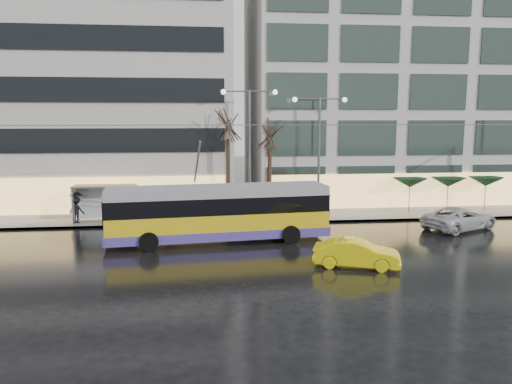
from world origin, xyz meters
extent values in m
plane|color=black|center=(0.00, 0.00, 0.00)|extent=(140.00, 140.00, 0.00)
cube|color=gray|center=(2.00, 14.00, 0.07)|extent=(80.00, 10.00, 0.15)
cube|color=slate|center=(2.00, 9.05, 0.07)|extent=(80.00, 0.10, 0.15)
cube|color=#BAB6B2|center=(-16.00, 19.00, 11.15)|extent=(34.00, 14.00, 22.00)
cube|color=#BAB6B2|center=(19.00, 19.00, 12.65)|extent=(32.00, 14.00, 25.00)
cube|color=gold|center=(-0.47, 4.50, 1.11)|extent=(12.94, 3.96, 1.59)
cube|color=#493A92|center=(-0.47, 4.50, 0.58)|extent=(12.99, 4.00, 0.53)
cube|color=black|center=(-0.47, 4.50, 2.28)|extent=(12.97, 3.98, 0.96)
cube|color=gray|center=(-0.47, 4.50, 3.03)|extent=(12.94, 3.96, 0.53)
cube|color=black|center=(5.90, 5.16, 2.12)|extent=(0.32, 2.43, 1.38)
cube|color=black|center=(-6.83, 3.84, 2.12)|extent=(0.32, 2.43, 1.38)
cylinder|color=black|center=(3.41, 6.24, 0.53)|extent=(1.09, 0.48, 1.06)
cylinder|color=black|center=(3.68, 3.60, 0.53)|extent=(1.09, 0.48, 1.06)
cylinder|color=black|center=(-4.62, 5.40, 0.53)|extent=(1.09, 0.48, 1.06)
cylinder|color=black|center=(-4.34, 2.76, 0.53)|extent=(1.09, 0.48, 1.06)
cylinder|color=#595B60|center=(-1.63, 5.39, 4.56)|extent=(0.47, 3.93, 2.79)
cylinder|color=#595B60|center=(-1.68, 5.92, 4.56)|extent=(0.47, 3.93, 2.79)
cylinder|color=#595B60|center=(1.00, 5.75, 6.80)|extent=(42.00, 0.04, 0.04)
cylinder|color=#595B60|center=(1.00, 6.25, 6.80)|extent=(42.00, 0.04, 0.04)
cube|color=#595B60|center=(-8.00, 10.50, 2.60)|extent=(4.20, 1.60, 0.12)
cube|color=silver|center=(-8.00, 11.20, 1.35)|extent=(4.00, 0.05, 2.20)
cube|color=white|center=(-10.05, 10.50, 1.35)|extent=(0.10, 1.40, 2.20)
cylinder|color=#595B60|center=(-10.00, 9.80, 1.35)|extent=(0.10, 0.10, 2.40)
cylinder|color=#595B60|center=(-10.00, 11.20, 1.35)|extent=(0.10, 0.10, 2.40)
cylinder|color=#595B60|center=(-6.00, 9.80, 1.35)|extent=(0.10, 0.10, 2.40)
cylinder|color=#595B60|center=(-6.00, 11.20, 1.35)|extent=(0.10, 0.10, 2.40)
cylinder|color=#595B60|center=(2.00, 10.80, 4.65)|extent=(0.18, 0.18, 9.00)
cylinder|color=#595B60|center=(1.10, 10.80, 9.05)|extent=(1.80, 0.10, 0.10)
cylinder|color=#595B60|center=(2.90, 10.80, 9.05)|extent=(1.80, 0.10, 0.10)
sphere|color=#FFF2CC|center=(0.20, 10.80, 9.00)|extent=(0.36, 0.36, 0.36)
sphere|color=#FFF2CC|center=(3.80, 10.80, 9.00)|extent=(0.36, 0.36, 0.36)
cylinder|color=#595B60|center=(7.00, 10.80, 4.40)|extent=(0.18, 0.18, 8.50)
cylinder|color=#595B60|center=(6.10, 10.80, 8.55)|extent=(1.80, 0.10, 0.10)
cylinder|color=#595B60|center=(7.90, 10.80, 8.55)|extent=(1.80, 0.10, 0.10)
sphere|color=#FFF2CC|center=(5.20, 10.80, 8.50)|extent=(0.36, 0.36, 0.36)
sphere|color=#FFF2CC|center=(8.80, 10.80, 8.50)|extent=(0.36, 0.36, 0.36)
cylinder|color=black|center=(0.50, 11.00, 2.95)|extent=(0.28, 0.28, 5.60)
cylinder|color=black|center=(3.50, 11.20, 2.60)|extent=(0.28, 0.28, 4.90)
cylinder|color=#595B60|center=(14.00, 11.00, 1.25)|extent=(0.06, 0.06, 2.20)
cone|color=black|center=(14.00, 11.00, 2.45)|extent=(2.50, 2.50, 0.70)
cylinder|color=#595B60|center=(17.00, 11.00, 1.25)|extent=(0.06, 0.06, 2.20)
cone|color=black|center=(17.00, 11.00, 2.45)|extent=(2.50, 2.50, 0.70)
cylinder|color=#595B60|center=(20.00, 11.00, 1.25)|extent=(0.06, 0.06, 2.20)
cone|color=black|center=(20.00, 11.00, 2.45)|extent=(2.50, 2.50, 0.70)
imported|color=#FFE90D|center=(6.03, -1.32, 0.69)|extent=(4.41, 2.76, 1.37)
imported|color=silver|center=(15.30, 5.97, 0.74)|extent=(5.85, 4.42, 1.48)
imported|color=black|center=(-7.03, 11.30, 1.02)|extent=(0.75, 0.65, 1.75)
imported|color=#F4516B|center=(-7.03, 11.30, 1.90)|extent=(1.28, 1.29, 0.88)
imported|color=black|center=(-3.78, 11.34, 0.92)|extent=(0.94, 0.93, 1.54)
imported|color=black|center=(-9.88, 10.24, 1.03)|extent=(1.30, 1.03, 1.76)
imported|color=black|center=(-9.88, 10.24, 1.90)|extent=(1.06, 1.06, 0.72)
camera|label=1|loc=(-1.49, -24.22, 7.23)|focal=35.00mm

